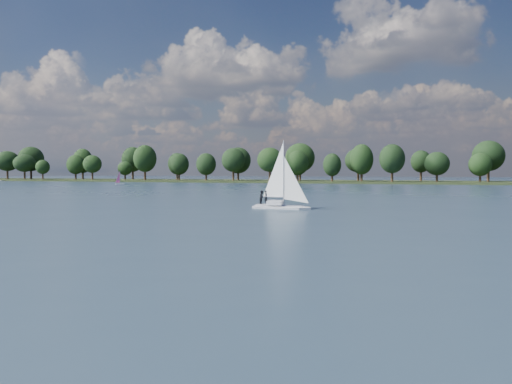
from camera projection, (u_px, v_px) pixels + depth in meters
ground at (402, 195)px, 108.17m from camera, size 700.00×700.00×0.00m
far_shore at (439, 183)px, 212.51m from camera, size 660.00×40.00×1.50m
sailboat at (278, 189)px, 69.04m from camera, size 6.63×2.06×8.65m
dinghy_pink at (120, 181)px, 197.01m from camera, size 2.99×2.93×4.81m
pontoon at (0, 181)px, 262.33m from camera, size 4.04×2.08×0.50m
treeline at (418, 162)px, 211.60m from camera, size 563.02×73.86×18.32m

